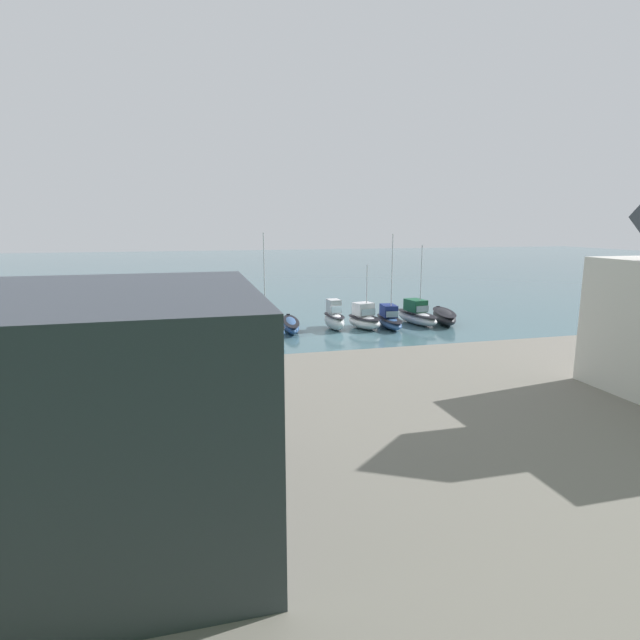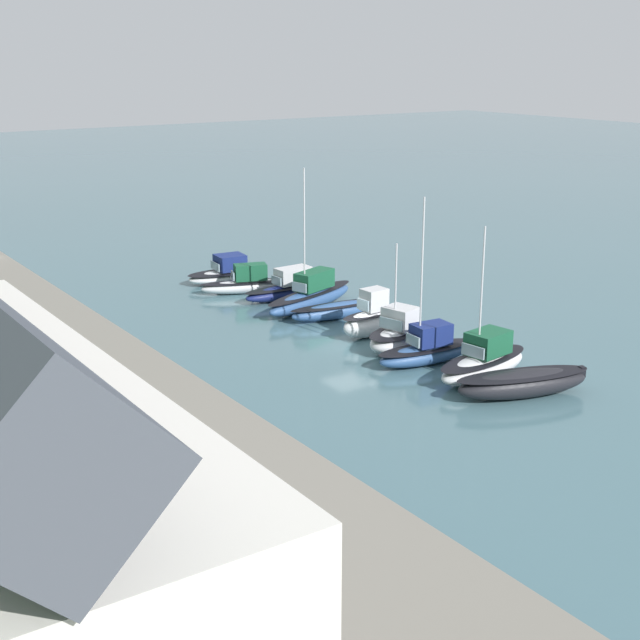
# 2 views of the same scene
# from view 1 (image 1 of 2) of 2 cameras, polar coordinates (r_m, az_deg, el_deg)

# --- Properties ---
(ground_plane) EXTENTS (320.00, 320.00, 0.00)m
(ground_plane) POSITION_cam_1_polar(r_m,az_deg,el_deg) (47.66, 2.48, -1.51)
(ground_plane) COLOR #476B75
(quay_promenade) EXTENTS (120.35, 30.08, 1.42)m
(quay_promenade) POSITION_cam_1_polar(r_m,az_deg,el_deg) (24.35, 21.64, -12.89)
(quay_promenade) COLOR gray
(quay_promenade) RESTS_ON ground_plane
(yacht_club_building) EXTENTS (12.56, 9.80, 6.99)m
(yacht_club_building) POSITION_cam_1_polar(r_m,az_deg,el_deg) (16.36, -29.97, -9.52)
(yacht_club_building) COLOR #3D424C
(yacht_club_building) RESTS_ON quay_promenade
(moored_boat_0) EXTENTS (4.04, 7.48, 1.38)m
(moored_boat_0) POSITION_cam_1_polar(r_m,az_deg,el_deg) (54.06, 13.99, 0.44)
(moored_boat_0) COLOR black
(moored_boat_0) RESTS_ON ground_plane
(moored_boat_1) EXTENTS (3.15, 6.77, 8.21)m
(moored_boat_1) POSITION_cam_1_polar(r_m,az_deg,el_deg) (52.89, 10.99, 0.56)
(moored_boat_1) COLOR silver
(moored_boat_1) RESTS_ON ground_plane
(moored_boat_2) EXTENTS (2.42, 6.25, 9.30)m
(moored_boat_2) POSITION_cam_1_polar(r_m,az_deg,el_deg) (50.65, 7.91, 0.09)
(moored_boat_2) COLOR #33568E
(moored_boat_2) RESTS_ON ground_plane
(moored_boat_3) EXTENTS (3.49, 4.92, 6.36)m
(moored_boat_3) POSITION_cam_1_polar(r_m,az_deg,el_deg) (49.79, 5.07, 0.11)
(moored_boat_3) COLOR silver
(moored_boat_3) RESTS_ON ground_plane
(moored_boat_4) EXTENTS (1.81, 4.29, 2.96)m
(moored_boat_4) POSITION_cam_1_polar(r_m,az_deg,el_deg) (49.21, 1.63, 0.20)
(moored_boat_4) COLOR silver
(moored_boat_4) RESTS_ON ground_plane
(moored_boat_5) EXTENTS (2.34, 7.27, 1.06)m
(moored_boat_5) POSITION_cam_1_polar(r_m,az_deg,el_deg) (49.00, -3.35, -0.49)
(moored_boat_5) COLOR #33568E
(moored_boat_5) RESTS_ON ground_plane
(moored_boat_6) EXTENTS (4.36, 8.62, 9.49)m
(moored_boat_6) POSITION_cam_1_polar(r_m,az_deg,el_deg) (48.12, -6.65, -0.31)
(moored_boat_6) COLOR #33568E
(moored_boat_6) RESTS_ON ground_plane
(moored_boat_7) EXTENTS (2.00, 7.26, 2.18)m
(moored_boat_7) POSITION_cam_1_polar(r_m,az_deg,el_deg) (48.09, -10.30, -0.62)
(moored_boat_7) COLOR navy
(moored_boat_7) RESTS_ON ground_plane
(moored_boat_8) EXTENTS (3.60, 6.76, 2.09)m
(moored_boat_8) POSITION_cam_1_polar(r_m,az_deg,el_deg) (46.28, -13.77, -1.26)
(moored_boat_8) COLOR silver
(moored_boat_8) RESTS_ON ground_plane
(moored_boat_9) EXTENTS (3.09, 6.31, 2.09)m
(moored_boat_9) POSITION_cam_1_polar(r_m,az_deg,el_deg) (46.67, -18.05, -1.39)
(moored_boat_9) COLOR white
(moored_boat_9) RESTS_ON ground_plane
(person_on_quay) EXTENTS (0.40, 0.40, 2.14)m
(person_on_quay) POSITION_cam_1_polar(r_m,az_deg,el_deg) (30.81, -28.11, -4.90)
(person_on_quay) COLOR #232838
(person_on_quay) RESTS_ON quay_promenade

